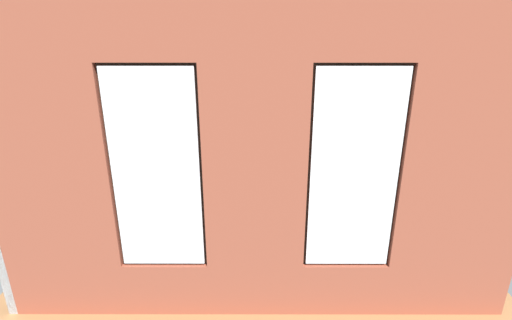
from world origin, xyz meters
TOP-DOWN VIEW (x-y plane):
  - ground_plane at (0.00, 0.00)m, footprint 6.24×5.72m
  - brick_wall_with_windows at (-0.00, 2.48)m, footprint 5.64×0.30m
  - white_wall_right at (2.77, 0.20)m, footprint 0.10×4.72m
  - couch_by_window at (-0.12, 1.83)m, footprint 1.89×0.87m
  - couch_left at (-2.12, 0.52)m, footprint 0.91×2.05m
  - coffee_table at (-0.02, -0.23)m, footprint 1.57×0.78m
  - cup_ceramic at (0.45, -0.12)m, footprint 0.07×0.07m
  - candle_jar at (0.17, -0.33)m, footprint 0.08×0.08m
  - table_plant_small at (-0.14, -0.12)m, footprint 0.15×0.15m
  - remote_silver at (-0.45, -0.37)m, footprint 0.17×0.14m
  - media_console at (2.47, 0.00)m, footprint 0.92×0.42m
  - tv_flatscreen at (2.47, -0.00)m, footprint 0.92×0.20m
  - papasan_chair at (0.22, -1.70)m, footprint 1.10×1.10m
  - potted_plant_by_left_couch at (-1.72, -0.95)m, footprint 0.27×0.27m
  - potted_plant_between_couches at (-1.51, 1.79)m, footprint 0.92×1.00m
  - potted_plant_corner_far_left at (-2.28, 1.92)m, footprint 0.99×1.03m
  - potted_plant_corner_near_left at (-2.27, -1.86)m, footprint 0.77×0.64m
  - potted_plant_mid_room_small at (-1.17, -0.41)m, footprint 0.30×0.30m
  - potted_plant_foreground_right at (2.17, -1.81)m, footprint 0.40×0.40m
  - potted_plant_near_tv at (1.92, 0.91)m, footprint 0.46×0.46m

SIDE VIEW (x-z plane):
  - ground_plane at x=0.00m, z-range -0.10..0.00m
  - potted_plant_by_left_couch at x=-1.72m, z-range 0.05..0.52m
  - media_console at x=2.47m, z-range 0.00..0.59m
  - couch_left at x=-2.12m, z-range -0.07..0.73m
  - couch_by_window at x=-0.12m, z-range -0.07..0.73m
  - potted_plant_mid_room_small at x=-1.17m, z-range 0.07..0.59m
  - coffee_table at x=-0.02m, z-range 0.17..0.62m
  - papasan_chair at x=0.22m, z-range 0.10..0.79m
  - remote_silver at x=-0.45m, z-range 0.45..0.47m
  - potted_plant_foreground_right at x=2.17m, z-range 0.10..0.82m
  - cup_ceramic at x=0.45m, z-range 0.45..0.53m
  - potted_plant_between_couches at x=-1.51m, z-range -0.08..1.09m
  - candle_jar at x=0.17m, z-range 0.45..0.57m
  - potted_plant_near_tv at x=1.92m, z-range 0.10..0.94m
  - potted_plant_corner_near_left at x=-2.27m, z-range -0.13..1.21m
  - table_plant_small at x=-0.14m, z-range 0.46..0.69m
  - potted_plant_corner_far_left at x=-2.28m, z-range 0.11..1.36m
  - tv_flatscreen at x=2.47m, z-range 0.59..1.25m
  - brick_wall_with_windows at x=0.00m, z-range -0.01..3.55m
  - white_wall_right at x=2.77m, z-range 0.00..3.56m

